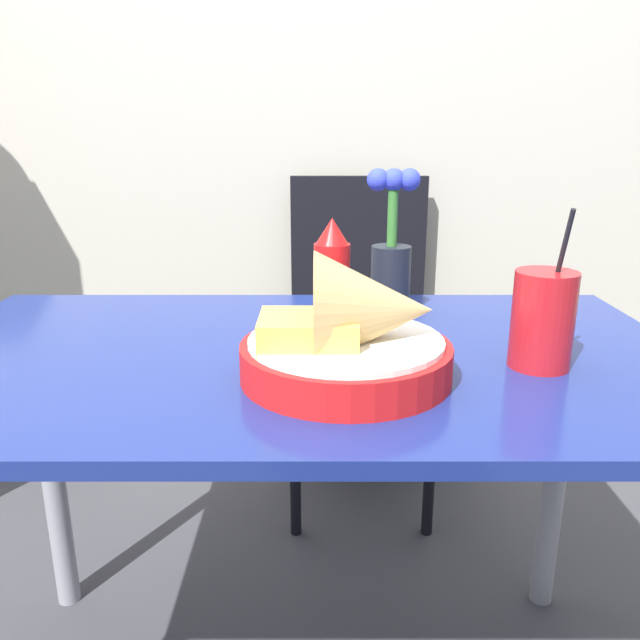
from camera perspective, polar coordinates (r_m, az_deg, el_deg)
name	(u,v)px	position (r m, az deg, el deg)	size (l,w,h in m)	color
wall_window	(308,45)	(1.96, -1.15, 23.81)	(7.00, 0.06, 2.60)	#B7B2A3
dining_table	(298,410)	(1.03, -2.01, -8.21)	(1.24, 0.70, 0.73)	navy
chair_far_window	(359,312)	(1.83, 3.56, 0.75)	(0.40, 0.40, 0.94)	black
food_basket	(355,336)	(0.86, 3.23, -1.47)	(0.29, 0.29, 0.18)	red
ketchup_bottle	(332,273)	(1.11, 1.10, 4.33)	(0.06, 0.06, 0.19)	red
drink_cup	(542,323)	(0.96, 19.66, -0.23)	(0.09, 0.09, 0.23)	red
flower_vase	(391,256)	(1.19, 6.53, 5.85)	(0.10, 0.08, 0.27)	black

